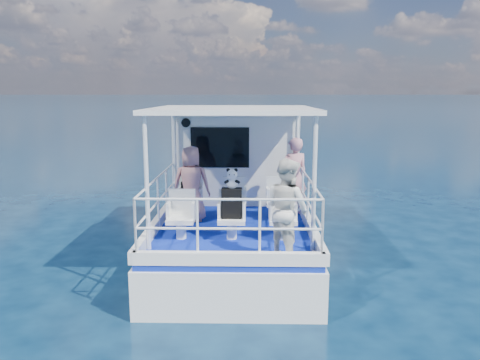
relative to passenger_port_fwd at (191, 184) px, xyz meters
name	(u,v)px	position (x,y,z in m)	size (l,w,h in m)	color
ground	(234,264)	(0.85, -0.06, -1.66)	(2000.00, 2000.00, 0.00)	#061A31
hull	(235,248)	(0.85, 0.94, -1.66)	(3.00, 7.00, 1.60)	white
deck	(235,212)	(0.85, 0.94, -0.81)	(2.90, 6.90, 0.10)	navy
cabin	(237,153)	(0.85, 2.24, 0.34)	(2.85, 2.00, 2.20)	white
canopy	(233,110)	(0.85, -0.26, 1.48)	(3.00, 3.20, 0.08)	white
canopy_posts	(233,170)	(0.85, -0.31, 0.34)	(2.77, 2.97, 2.20)	white
railings	(233,204)	(0.85, -0.64, -0.26)	(2.84, 3.59, 1.00)	white
seat_port_fwd	(190,210)	(-0.05, 0.14, -0.57)	(0.48, 0.46, 0.38)	white
seat_center_fwd	(234,210)	(0.85, 0.14, -0.57)	(0.48, 0.46, 0.38)	white
seat_stbd_fwd	(278,210)	(1.75, 0.14, -0.57)	(0.48, 0.46, 0.38)	white
seat_port_aft	(181,228)	(-0.05, -1.16, -0.57)	(0.48, 0.46, 0.38)	white
seat_center_aft	(232,228)	(0.85, -1.16, -0.57)	(0.48, 0.46, 0.38)	white
seat_stbd_aft	(283,228)	(1.75, -1.16, -0.57)	(0.48, 0.46, 0.38)	white
passenger_port_fwd	(191,184)	(0.00, 0.00, 0.00)	(0.57, 0.41, 1.52)	tan
passenger_stbd_fwd	(294,176)	(2.10, 0.59, 0.06)	(0.60, 0.39, 1.64)	#D38895
passenger_stbd_aft	(287,209)	(1.74, -2.10, 0.03)	(0.76, 0.60, 1.57)	silver
backpack_port	(189,192)	(-0.05, 0.05, -0.17)	(0.32, 0.18, 0.41)	black
backpack_center	(232,203)	(0.85, -1.16, -0.12)	(0.35, 0.20, 0.53)	black
compact_camera	(188,180)	(-0.07, 0.07, 0.06)	(0.10, 0.06, 0.06)	black
panda	(232,178)	(0.86, -1.16, 0.32)	(0.23, 0.19, 0.35)	silver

